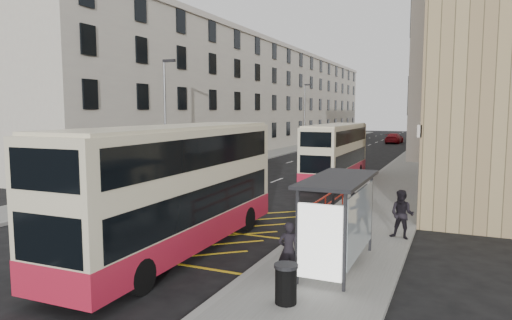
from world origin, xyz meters
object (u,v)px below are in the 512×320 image
at_px(car_silver, 331,140).
at_px(car_red, 394,138).
at_px(litter_bin, 286,283).
at_px(pedestrian_far, 354,216).
at_px(car_dark, 359,135).
at_px(pedestrian_near, 288,250).
at_px(street_lamp_near, 166,113).
at_px(double_decker_rear, 336,152).
at_px(bus_shelter, 340,204).
at_px(white_van, 321,147).
at_px(street_lamp_far, 305,112).
at_px(pedestrian_mid, 402,215).
at_px(double_decker_front, 176,189).

distance_m(car_silver, car_red, 10.33).
relative_size(litter_bin, pedestrian_far, 0.57).
relative_size(car_dark, car_red, 0.85).
xyz_separation_m(pedestrian_near, pedestrian_far, (0.85, 4.66, 0.05)).
bearing_deg(car_silver, car_dark, 68.39).
relative_size(car_silver, car_red, 0.78).
relative_size(pedestrian_far, car_dark, 0.40).
bearing_deg(pedestrian_near, car_dark, -112.47).
xyz_separation_m(street_lamp_near, litter_bin, (14.07, -15.20, -3.98)).
xyz_separation_m(car_silver, car_red, (7.90, 6.65, 0.06)).
bearing_deg(double_decker_rear, bus_shelter, -75.60).
distance_m(litter_bin, car_red, 60.56).
xyz_separation_m(white_van, car_silver, (-2.71, 14.64, -0.14)).
distance_m(bus_shelter, street_lamp_near, 19.38).
distance_m(street_lamp_near, pedestrian_far, 17.34).
relative_size(street_lamp_near, pedestrian_far, 4.65).
bearing_deg(street_lamp_near, street_lamp_far, 90.00).
xyz_separation_m(street_lamp_far, pedestrian_near, (13.55, -43.60, -3.68)).
height_order(street_lamp_far, pedestrian_far, street_lamp_far).
bearing_deg(car_silver, litter_bin, -94.64).
bearing_deg(double_decker_rear, pedestrian_near, -79.81).
distance_m(pedestrian_mid, car_silver, 48.98).
bearing_deg(car_dark, pedestrian_near, -101.86).
bearing_deg(street_lamp_far, car_dark, 85.06).
distance_m(bus_shelter, pedestrian_far, 3.64).
distance_m(street_lamp_far, car_red, 18.08).
relative_size(double_decker_front, double_decker_rear, 1.11).
bearing_deg(street_lamp_near, bus_shelter, -40.14).
bearing_deg(car_dark, double_decker_front, -105.44).
distance_m(double_decker_front, pedestrian_mid, 8.19).
height_order(street_lamp_near, pedestrian_mid, street_lamp_near).
xyz_separation_m(double_decker_front, car_dark, (-7.02, 66.74, -1.49)).
xyz_separation_m(double_decker_rear, car_red, (-1.11, 39.90, -1.25)).
relative_size(bus_shelter, pedestrian_far, 2.47).
bearing_deg(litter_bin, double_decker_rear, 100.82).
bearing_deg(bus_shelter, white_van, 106.64).
bearing_deg(double_decker_front, double_decker_rear, 85.38).
xyz_separation_m(litter_bin, car_red, (-5.02, 60.36, 0.08)).
xyz_separation_m(car_dark, car_red, (6.96, -9.11, 0.02)).
height_order(street_lamp_far, pedestrian_near, street_lamp_far).
distance_m(bus_shelter, pedestrian_mid, 4.54).
bearing_deg(pedestrian_mid, litter_bin, -95.32).
bearing_deg(pedestrian_far, double_decker_front, 61.34).
bearing_deg(car_red, pedestrian_mid, 100.47).
bearing_deg(pedestrian_near, double_decker_rear, -111.87).
xyz_separation_m(pedestrian_far, car_red, (-5.35, 54.10, -0.27)).
bearing_deg(pedestrian_far, car_red, -56.74).
bearing_deg(double_decker_front, litter_bin, -30.03).
xyz_separation_m(street_lamp_near, car_dark, (2.10, 54.26, -3.92)).
relative_size(pedestrian_far, white_van, 0.29).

